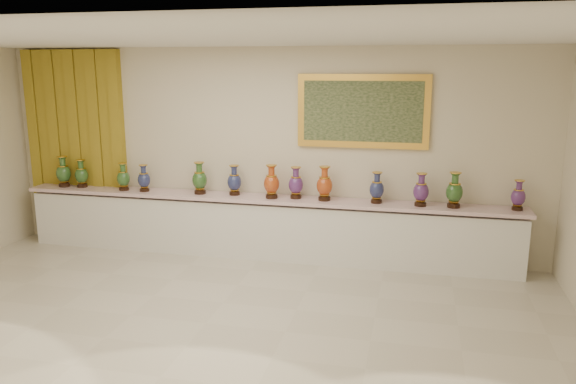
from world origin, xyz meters
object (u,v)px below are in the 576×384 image
Objects in this scene: vase_0 at (63,173)px; vase_1 at (82,175)px; counter at (262,228)px; vase_2 at (123,178)px.

vase_0 reaches higher than vase_1.
vase_1 is at bearing 179.91° from counter.
vase_0 is at bearing -179.53° from counter.
vase_0 reaches higher than counter.
vase_0 is 1.15× the size of vase_2.
vase_0 reaches higher than vase_2.
vase_0 is at bearing -173.90° from vase_1.
counter is at bearing -0.09° from vase_1.
counter is 3.25m from vase_0.
vase_2 is at bearing -1.66° from vase_0.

